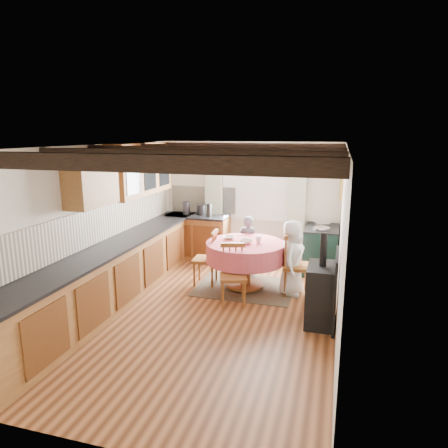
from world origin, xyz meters
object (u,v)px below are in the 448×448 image
(chair_right, at_px, (296,264))
(cast_iron_stove, at_px, (322,279))
(chair_left, at_px, (205,257))
(child_far, at_px, (248,245))
(cup, at_px, (258,240))
(aga_range, at_px, (321,249))
(child_right, at_px, (292,258))
(dining_table, at_px, (245,265))
(chair_near, at_px, (233,275))

(chair_right, xyz_separation_m, cast_iron_stove, (0.44, -0.94, 0.13))
(chair_left, relative_size, cast_iron_stove, 0.74)
(child_far, bearing_deg, cup, 127.37)
(aga_range, relative_size, cast_iron_stove, 0.74)
(child_right, bearing_deg, cast_iron_stove, -146.85)
(chair_right, xyz_separation_m, child_far, (-0.97, 0.77, 0.04))
(child_right, height_order, cup, child_right)
(dining_table, height_order, child_far, child_far)
(dining_table, relative_size, cup, 12.39)
(aga_range, height_order, cast_iron_stove, cast_iron_stove)
(chair_near, bearing_deg, cup, 55.07)
(dining_table, distance_m, chair_right, 0.86)
(child_far, bearing_deg, chair_near, 105.45)
(chair_near, height_order, cast_iron_stove, cast_iron_stove)
(chair_right, relative_size, cast_iron_stove, 0.80)
(chair_right, bearing_deg, cast_iron_stove, -161.89)
(dining_table, xyz_separation_m, chair_right, (0.85, -0.05, 0.12))
(cast_iron_stove, bearing_deg, child_far, 129.31)
(cast_iron_stove, bearing_deg, aga_range, 92.85)
(chair_right, bearing_deg, aga_range, -21.22)
(aga_range, distance_m, cup, 1.57)
(cast_iron_stove, bearing_deg, dining_table, 142.35)
(dining_table, distance_m, chair_near, 0.71)
(child_right, bearing_deg, aga_range, -12.63)
(chair_near, height_order, child_right, child_right)
(chair_left, height_order, child_far, child_far)
(dining_table, distance_m, child_right, 0.81)
(dining_table, bearing_deg, chair_near, -91.99)
(dining_table, distance_m, child_far, 0.75)
(chair_right, xyz_separation_m, child_right, (-0.07, -0.01, 0.10))
(aga_range, xyz_separation_m, child_right, (-0.40, -1.27, 0.18))
(chair_left, bearing_deg, cast_iron_stove, 59.29)
(aga_range, bearing_deg, chair_left, -146.75)
(cup, bearing_deg, chair_near, -106.88)
(chair_left, bearing_deg, child_right, 83.90)
(chair_left, distance_m, child_right, 1.49)
(aga_range, distance_m, child_far, 1.39)
(child_right, xyz_separation_m, cup, (-0.58, 0.11, 0.23))
(dining_table, bearing_deg, chair_right, -3.42)
(chair_right, bearing_deg, cup, 74.31)
(dining_table, height_order, child_right, child_right)
(cast_iron_stove, bearing_deg, chair_left, 153.89)
(child_far, height_order, child_right, child_right)
(cup, bearing_deg, aga_range, 50.14)
(cast_iron_stove, bearing_deg, cup, 136.03)
(chair_right, bearing_deg, chair_near, 120.08)
(chair_near, bearing_deg, chair_right, 18.78)
(dining_table, xyz_separation_m, cast_iron_stove, (1.29, -0.99, 0.25))
(chair_right, height_order, child_right, child_right)
(chair_left, distance_m, child_far, 0.95)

